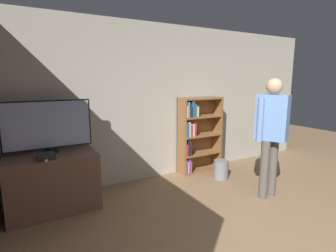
{
  "coord_description": "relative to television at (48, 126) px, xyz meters",
  "views": [
    {
      "loc": [
        -2.19,
        -1.04,
        1.76
      ],
      "look_at": [
        -0.47,
        2.01,
        1.13
      ],
      "focal_mm": 28.0,
      "sensor_mm": 36.0,
      "label": 1
    }
  ],
  "objects": [
    {
      "name": "remote_loose",
      "position": [
        -0.08,
        -0.34,
        -0.36
      ],
      "size": [
        0.04,
        0.14,
        0.02
      ],
      "color": "white",
      "rests_on": "tv_ledge"
    },
    {
      "name": "person",
      "position": [
        2.86,
        -1.27,
        -0.08
      ],
      "size": [
        0.58,
        0.49,
        1.78
      ],
      "rotation": [
        0.0,
        0.0,
        -1.15
      ],
      "color": "#56514C",
      "rests_on": "ground_plane"
    },
    {
      "name": "waste_bin",
      "position": [
        2.74,
        -0.35,
        -0.98
      ],
      "size": [
        0.26,
        0.26,
        0.33
      ],
      "color": "gray",
      "rests_on": "ground_plane"
    },
    {
      "name": "television",
      "position": [
        0.0,
        0.0,
        0.0
      ],
      "size": [
        1.11,
        0.22,
        0.71
      ],
      "color": "black",
      "rests_on": "tv_ledge"
    },
    {
      "name": "game_console",
      "position": [
        -0.07,
        -0.27,
        -0.34
      ],
      "size": [
        0.21,
        0.2,
        0.07
      ],
      "color": "black",
      "rests_on": "tv_ledge"
    },
    {
      "name": "bookshelf",
      "position": [
        2.56,
        0.17,
        -0.41
      ],
      "size": [
        0.86,
        0.28,
        1.43
      ],
      "color": "brown",
      "rests_on": "ground_plane"
    },
    {
      "name": "wall_back",
      "position": [
        1.9,
        0.35,
        0.2
      ],
      "size": [
        7.11,
        0.06,
        2.7
      ],
      "color": "#B2AD9E",
      "rests_on": "ground_plane"
    },
    {
      "name": "tv_ledge",
      "position": [
        -0.0,
        -0.1,
        -0.76
      ],
      "size": [
        1.14,
        0.66,
        0.77
      ],
      "color": "brown",
      "rests_on": "ground_plane"
    }
  ]
}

